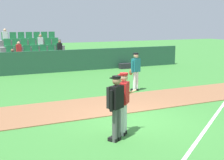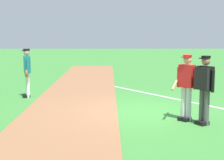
# 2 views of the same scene
# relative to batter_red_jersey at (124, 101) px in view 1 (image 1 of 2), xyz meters

# --- Properties ---
(ground_plane) EXTENTS (80.00, 80.00, 0.00)m
(ground_plane) POSITION_rel_batter_red_jersey_xyz_m (0.94, 0.95, -0.97)
(ground_plane) COLOR #387A33
(infield_dirt_path) EXTENTS (28.00, 2.78, 0.03)m
(infield_dirt_path) POSITION_rel_batter_red_jersey_xyz_m (0.94, 3.19, -0.95)
(infield_dirt_path) COLOR brown
(infield_dirt_path) RESTS_ON ground
(foul_line_chalk) EXTENTS (9.70, 7.22, 0.01)m
(foul_line_chalk) POSITION_rel_batter_red_jersey_xyz_m (3.94, 0.45, -0.96)
(foul_line_chalk) COLOR white
(foul_line_chalk) RESTS_ON ground
(dugout_fence) EXTENTS (20.00, 0.16, 1.39)m
(dugout_fence) POSITION_rel_batter_red_jersey_xyz_m (0.94, 12.17, -0.27)
(dugout_fence) COLOR #234C38
(dugout_fence) RESTS_ON ground
(stadium_bleachers) EXTENTS (4.45, 3.80, 2.70)m
(stadium_bleachers) POSITION_rel_batter_red_jersey_xyz_m (0.93, 14.47, -0.23)
(stadium_bleachers) COLOR slate
(stadium_bleachers) RESTS_ON ground
(batter_red_jersey) EXTENTS (0.74, 0.68, 1.76)m
(batter_red_jersey) POSITION_rel_batter_red_jersey_xyz_m (0.00, 0.00, 0.00)
(batter_red_jersey) COLOR silver
(batter_red_jersey) RESTS_ON ground
(umpire_home_plate) EXTENTS (0.54, 0.45, 1.76)m
(umpire_home_plate) POSITION_rel_batter_red_jersey_xyz_m (-0.43, -0.36, 0.03)
(umpire_home_plate) COLOR #4C4C4C
(umpire_home_plate) RESTS_ON ground
(runner_teal_jersey) EXTENTS (0.67, 0.39, 1.76)m
(runner_teal_jersey) POSITION_rel_batter_red_jersey_xyz_m (3.31, 4.99, -0.01)
(runner_teal_jersey) COLOR white
(runner_teal_jersey) RESTS_ON ground
(equipment_bag) EXTENTS (0.90, 0.36, 0.36)m
(equipment_bag) POSITION_rel_batter_red_jersey_xyz_m (6.50, 11.72, -0.79)
(equipment_bag) COLOR #232328
(equipment_bag) RESTS_ON ground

